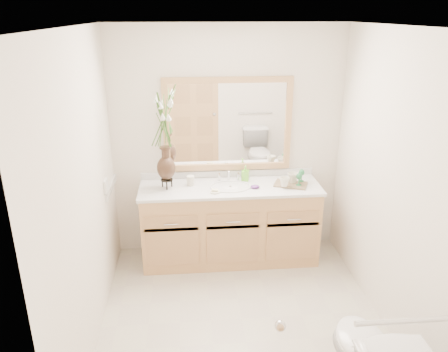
{
  "coord_description": "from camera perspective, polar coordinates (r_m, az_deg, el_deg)",
  "views": [
    {
      "loc": [
        -0.43,
        -3.07,
        2.49
      ],
      "look_at": [
        -0.1,
        0.65,
        1.08
      ],
      "focal_mm": 35.0,
      "sensor_mm": 36.0,
      "label": 1
    }
  ],
  "objects": [
    {
      "name": "wall_left",
      "position": [
        3.42,
        -17.76,
        -2.57
      ],
      "size": [
        0.02,
        2.6,
        2.4
      ],
      "primitive_type": "cube",
      "color": "white",
      "rests_on": "floor"
    },
    {
      "name": "goblet_front",
      "position": [
        4.45,
        9.8,
        -0.13
      ],
      "size": [
        0.06,
        0.06,
        0.13
      ],
      "color": "#277640",
      "rests_on": "tray"
    },
    {
      "name": "goblet_back",
      "position": [
        4.56,
        10.11,
        0.37
      ],
      "size": [
        0.06,
        0.06,
        0.13
      ],
      "color": "#277640",
      "rests_on": "tray"
    },
    {
      "name": "grab_bar",
      "position": [
        2.63,
        22.55,
        -17.09
      ],
      "size": [
        0.55,
        0.03,
        0.03
      ],
      "primitive_type": "cylinder",
      "rotation": [
        0.0,
        1.57,
        0.0
      ],
      "color": "silver",
      "rests_on": "wall_front"
    },
    {
      "name": "flower_vase",
      "position": [
        4.24,
        -7.81,
        6.03
      ],
      "size": [
        0.22,
        0.22,
        0.89
      ],
      "rotation": [
        0.0,
        0.0,
        0.4
      ],
      "color": "black",
      "rests_on": "counter"
    },
    {
      "name": "purple_dish",
      "position": [
        4.39,
        4.08,
        -1.4
      ],
      "size": [
        0.1,
        0.08,
        0.03
      ],
      "primitive_type": "ellipsoid",
      "rotation": [
        0.0,
        0.0,
        0.14
      ],
      "color": "#562570",
      "rests_on": "counter"
    },
    {
      "name": "mug_left",
      "position": [
        4.41,
        7.9,
        -0.73
      ],
      "size": [
        0.11,
        0.1,
        0.1
      ],
      "primitive_type": "imported",
      "rotation": [
        0.0,
        0.0,
        0.09
      ],
      "color": "beige",
      "rests_on": "tray"
    },
    {
      "name": "door",
      "position": [
        2.33,
        -0.78,
        -19.15
      ],
      "size": [
        0.8,
        0.03,
        2.0
      ],
      "primitive_type": "cube",
      "color": "tan",
      "rests_on": "floor"
    },
    {
      "name": "vanity",
      "position": [
        4.61,
        0.78,
        -6.3
      ],
      "size": [
        1.8,
        0.55,
        0.8
      ],
      "color": "tan",
      "rests_on": "floor"
    },
    {
      "name": "tray",
      "position": [
        4.51,
        8.71,
        -1.07
      ],
      "size": [
        0.38,
        0.32,
        0.02
      ],
      "primitive_type": "cube",
      "rotation": [
        0.0,
        0.0,
        -0.39
      ],
      "color": "brown",
      "rests_on": "counter"
    },
    {
      "name": "sink",
      "position": [
        4.44,
        0.83,
        -2.08
      ],
      "size": [
        0.38,
        0.34,
        0.23
      ],
      "color": "white",
      "rests_on": "counter"
    },
    {
      "name": "wall_back",
      "position": [
        4.58,
        0.46,
        4.29
      ],
      "size": [
        2.4,
        0.02,
        2.4
      ],
      "primitive_type": "cube",
      "color": "white",
      "rests_on": "floor"
    },
    {
      "name": "tumbler",
      "position": [
        4.46,
        -4.38,
        -0.59
      ],
      "size": [
        0.08,
        0.08,
        0.1
      ],
      "primitive_type": "cylinder",
      "color": "beige",
      "rests_on": "counter"
    },
    {
      "name": "wall_right",
      "position": [
        3.71,
        21.33,
        -1.2
      ],
      "size": [
        0.02,
        2.6,
        2.4
      ],
      "primitive_type": "cube",
      "color": "white",
      "rests_on": "floor"
    },
    {
      "name": "wall_front",
      "position": [
        2.23,
        7.18,
        -14.88
      ],
      "size": [
        2.4,
        0.02,
        2.4
      ],
      "primitive_type": "cube",
      "color": "white",
      "rests_on": "floor"
    },
    {
      "name": "floor",
      "position": [
        3.98,
        2.33,
        -18.13
      ],
      "size": [
        2.6,
        2.6,
        0.0
      ],
      "primitive_type": "plane",
      "color": "beige",
      "rests_on": "ground"
    },
    {
      "name": "soap_bottle",
      "position": [
        4.57,
        2.82,
        0.28
      ],
      "size": [
        0.08,
        0.08,
        0.14
      ],
      "primitive_type": "imported",
      "rotation": [
        0.0,
        0.0,
        -0.33
      ],
      "color": "#6DD331",
      "rests_on": "counter"
    },
    {
      "name": "counter",
      "position": [
        4.44,
        0.81,
        -1.52
      ],
      "size": [
        1.84,
        0.57,
        0.03
      ],
      "primitive_type": "cube",
      "color": "silver",
      "rests_on": "vanity"
    },
    {
      "name": "mirror",
      "position": [
        4.5,
        0.5,
        6.72
      ],
      "size": [
        1.32,
        0.04,
        0.97
      ],
      "color": "white",
      "rests_on": "wall_back"
    },
    {
      "name": "soap_dish",
      "position": [
        4.28,
        -1.18,
        -2.04
      ],
      "size": [
        0.1,
        0.1,
        0.03
      ],
      "color": "beige",
      "rests_on": "counter"
    },
    {
      "name": "switch_plate",
      "position": [
        4.19,
        -15.17,
        -1.22
      ],
      "size": [
        0.02,
        0.12,
        0.12
      ],
      "primitive_type": "cube",
      "color": "white",
      "rests_on": "wall_left"
    },
    {
      "name": "ceiling",
      "position": [
        3.1,
        3.0,
        18.95
      ],
      "size": [
        2.4,
        2.6,
        0.02
      ],
      "primitive_type": "cube",
      "color": "white",
      "rests_on": "wall_back"
    },
    {
      "name": "mug_right",
      "position": [
        4.52,
        8.97,
        -0.18
      ],
      "size": [
        0.14,
        0.14,
        0.11
      ],
      "primitive_type": "imported",
      "rotation": [
        0.0,
        0.0,
        0.41
      ],
      "color": "beige",
      "rests_on": "tray"
    }
  ]
}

